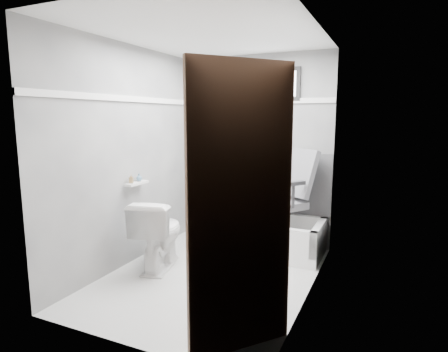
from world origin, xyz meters
The scene contains 19 objects.
floor centered at (0.00, 0.00, 0.00)m, with size 2.60×2.60×0.00m, color white.
ceiling centered at (0.00, 0.00, 2.40)m, with size 2.60×2.60×0.00m, color silver.
wall_back centered at (0.00, 1.30, 1.20)m, with size 2.00×0.02×2.40m, color slate.
wall_front centered at (0.00, -1.30, 1.20)m, with size 2.00×0.02×2.40m, color slate.
wall_left centered at (-1.00, 0.00, 1.20)m, with size 0.02×2.60×2.40m, color slate.
wall_right centered at (1.00, 0.00, 1.20)m, with size 0.02×2.60×2.40m, color slate.
bathtub centered at (0.22, 0.93, 0.21)m, with size 1.50×0.70×0.42m, color white, non-canonical shape.
office_chair centered at (0.41, 0.95, 0.69)m, with size 0.66×0.66×1.14m, color slate, non-canonical shape.
toilet centered at (-0.62, 0.00, 0.38)m, with size 0.43×0.77×0.76m, color white.
door centered at (0.98, -1.28, 1.00)m, with size 0.78×0.78×2.00m, color brown, non-canonical shape.
window centered at (0.25, 1.29, 2.02)m, with size 0.66×0.04×0.40m, color black, non-canonical shape.
backerboard centered at (0.25, 1.29, 0.80)m, with size 1.50×0.02×0.78m, color #4C4C4F.
trim_back centered at (0.00, 1.29, 1.82)m, with size 2.00×0.02×0.06m, color white.
trim_left centered at (-0.99, 0.00, 1.82)m, with size 0.02×2.60×0.06m, color white.
pole centered at (-0.01, 1.06, 1.05)m, with size 0.02×0.02×1.95m, color silver.
shelf centered at (-0.93, 0.05, 0.90)m, with size 0.10×0.32×0.03m, color silver.
soap_bottle_a centered at (-0.94, -0.03, 0.97)m, with size 0.04×0.04×0.09m, color olive.
soap_bottle_b centered at (-0.94, 0.11, 0.96)m, with size 0.06×0.06×0.08m, color slate.
faucet centered at (-0.20, 1.27, 0.55)m, with size 0.26×0.10×0.16m, color silver, non-canonical shape.
Camera 1 is at (1.64, -3.26, 1.63)m, focal length 30.00 mm.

